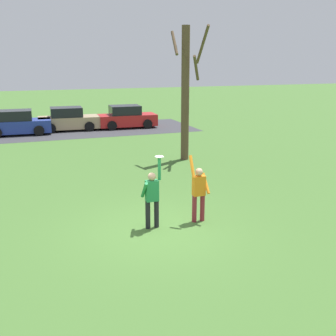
{
  "coord_description": "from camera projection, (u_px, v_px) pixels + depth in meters",
  "views": [
    {
      "loc": [
        -3.43,
        -10.23,
        4.68
      ],
      "look_at": [
        0.61,
        0.81,
        1.56
      ],
      "focal_mm": 43.3,
      "sensor_mm": 36.0,
      "label": 1
    }
  ],
  "objects": [
    {
      "name": "parking_strip",
      "position": [
        72.0,
        131.0,
        27.89
      ],
      "size": [
        16.9,
        6.4,
        0.01
      ],
      "primitive_type": "cube",
      "color": "#38383D",
      "rests_on": "ground_plane"
    },
    {
      "name": "bare_tree_tall",
      "position": [
        186.0,
        91.0,
        19.01
      ],
      "size": [
        1.64,
        1.71,
        6.24
      ],
      "color": "brown",
      "rests_on": "ground_plane"
    },
    {
      "name": "person_defender",
      "position": [
        199.0,
        190.0,
        11.94
      ],
      "size": [
        0.54,
        0.49,
        2.04
      ],
      "rotation": [
        0.0,
        0.0,
        3.13
      ],
      "color": "maroon",
      "rests_on": "ground_plane"
    },
    {
      "name": "person_catcher",
      "position": [
        152.0,
        195.0,
        11.47
      ],
      "size": [
        0.54,
        0.49,
        2.08
      ],
      "rotation": [
        0.0,
        0.0,
        -0.01
      ],
      "color": "black",
      "rests_on": "ground_plane"
    },
    {
      "name": "parked_car_blue",
      "position": [
        17.0,
        123.0,
        26.31
      ],
      "size": [
        4.17,
        2.17,
        1.59
      ],
      "rotation": [
        0.0,
        0.0,
        -0.04
      ],
      "color": "#233893",
      "rests_on": "ground_plane"
    },
    {
      "name": "ground_plane",
      "position": [
        158.0,
        229.0,
        11.62
      ],
      "size": [
        120.0,
        120.0,
        0.0
      ],
      "primitive_type": "plane",
      "color": "#426B2D"
    },
    {
      "name": "frisbee_disc",
      "position": [
        159.0,
        157.0,
        11.26
      ],
      "size": [
        0.24,
        0.24,
        0.02
      ],
      "primitive_type": "cylinder",
      "color": "white",
      "rests_on": "person_catcher"
    },
    {
      "name": "parked_car_tan",
      "position": [
        68.0,
        120.0,
        27.97
      ],
      "size": [
        4.17,
        2.17,
        1.59
      ],
      "rotation": [
        0.0,
        0.0,
        -0.04
      ],
      "color": "tan",
      "rests_on": "ground_plane"
    },
    {
      "name": "parked_car_red",
      "position": [
        127.0,
        117.0,
        29.07
      ],
      "size": [
        4.17,
        2.17,
        1.59
      ],
      "rotation": [
        0.0,
        0.0,
        -0.04
      ],
      "color": "red",
      "rests_on": "ground_plane"
    }
  ]
}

